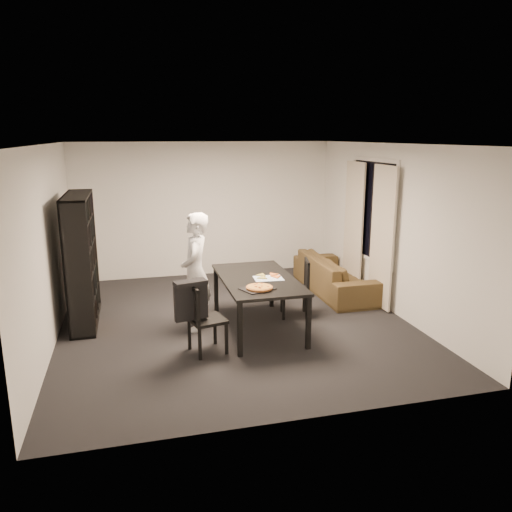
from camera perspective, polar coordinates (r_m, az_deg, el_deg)
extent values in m
cube|color=black|center=(7.54, -2.42, -7.50)|extent=(5.00, 5.50, 0.01)
cube|color=white|center=(7.03, -2.64, 12.67)|extent=(5.00, 5.50, 0.01)
cube|color=white|center=(9.84, -5.86, 5.30)|extent=(5.00, 0.01, 2.60)
cube|color=white|center=(4.60, 4.60, -4.36)|extent=(5.00, 0.01, 2.60)
cube|color=white|center=(7.11, -22.66, 1.07)|extent=(0.01, 5.50, 2.60)
cube|color=white|center=(8.06, 15.17, 3.03)|extent=(0.01, 5.50, 2.60)
cube|color=black|center=(8.54, 13.20, 5.09)|extent=(0.02, 1.40, 1.60)
cube|color=white|center=(8.53, 13.17, 5.09)|extent=(0.03, 1.52, 1.72)
cube|color=beige|center=(8.10, 14.22, 2.07)|extent=(0.03, 0.70, 2.25)
cube|color=beige|center=(9.01, 11.09, 3.38)|extent=(0.03, 0.70, 2.25)
cube|color=black|center=(7.72, -19.31, -0.37)|extent=(0.35, 1.50, 1.90)
cube|color=black|center=(7.06, 0.20, -2.66)|extent=(1.01, 1.82, 0.04)
cube|color=black|center=(6.29, -1.86, -8.39)|extent=(0.06, 0.06, 0.72)
cube|color=black|center=(6.53, 6.01, -7.61)|extent=(0.06, 0.06, 0.72)
cube|color=black|center=(7.88, -4.59, -3.82)|extent=(0.06, 0.06, 0.72)
cube|color=black|center=(8.07, 1.79, -3.35)|extent=(0.06, 0.06, 0.72)
cube|color=black|center=(6.42, -5.59, -7.28)|extent=(0.51, 0.51, 0.04)
cube|color=black|center=(6.27, -7.26, -5.45)|extent=(0.14, 0.42, 0.45)
cube|color=black|center=(6.21, -7.31, -3.65)|extent=(0.13, 0.40, 0.05)
cube|color=black|center=(6.42, -3.40, -9.42)|extent=(0.04, 0.04, 0.41)
cube|color=black|center=(6.72, -4.71, -8.34)|extent=(0.04, 0.04, 0.41)
cube|color=black|center=(6.29, -6.43, -9.99)|extent=(0.04, 0.04, 0.41)
cube|color=black|center=(6.60, -7.63, -8.85)|extent=(0.04, 0.04, 0.41)
cube|color=black|center=(7.66, 4.41, -3.83)|extent=(0.49, 0.49, 0.04)
cube|color=black|center=(7.61, 5.84, -2.08)|extent=(0.13, 0.41, 0.44)
cube|color=black|center=(7.56, 5.88, -0.61)|extent=(0.12, 0.39, 0.05)
cube|color=black|center=(7.88, 2.97, -4.99)|extent=(0.04, 0.04, 0.40)
cube|color=black|center=(7.55, 3.17, -5.85)|extent=(0.04, 0.04, 0.40)
cube|color=black|center=(7.92, 5.53, -4.95)|extent=(0.04, 0.04, 0.40)
cube|color=black|center=(7.59, 5.85, -5.80)|extent=(0.04, 0.04, 0.40)
cube|color=black|center=(6.26, -7.44, -5.25)|extent=(0.43, 0.18, 0.45)
cube|color=black|center=(6.18, -7.51, -3.05)|extent=(0.43, 0.27, 0.05)
imported|color=white|center=(7.08, -6.94, -1.82)|extent=(0.54, 0.69, 1.68)
cube|color=black|center=(6.54, 0.15, -3.76)|extent=(0.49, 0.45, 0.01)
cylinder|color=#9B592D|center=(6.52, 0.38, -3.63)|extent=(0.35, 0.35, 0.02)
cylinder|color=yellow|center=(6.52, 0.38, -3.50)|extent=(0.31, 0.31, 0.01)
cube|color=white|center=(7.00, 1.42, -2.58)|extent=(0.42, 0.33, 0.01)
imported|color=#47361C|center=(8.94, 9.05, -2.11)|extent=(0.84, 2.15, 0.63)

